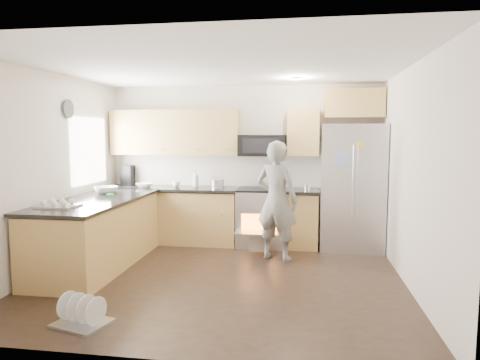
% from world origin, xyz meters
% --- Properties ---
extents(ground, '(4.50, 4.50, 0.00)m').
position_xyz_m(ground, '(0.00, 0.00, 0.00)').
color(ground, black).
rests_on(ground, ground).
extents(room_shell, '(4.54, 4.04, 2.62)m').
position_xyz_m(room_shell, '(-0.04, 0.02, 1.67)').
color(room_shell, beige).
rests_on(room_shell, ground).
extents(back_cabinet_run, '(4.45, 0.64, 2.50)m').
position_xyz_m(back_cabinet_run, '(-0.59, 1.75, 0.96)').
color(back_cabinet_run, tan).
rests_on(back_cabinet_run, ground).
extents(peninsula, '(0.96, 2.36, 1.03)m').
position_xyz_m(peninsula, '(-1.75, 0.25, 0.46)').
color(peninsula, tan).
rests_on(peninsula, ground).
extents(stove_range, '(0.76, 0.97, 1.79)m').
position_xyz_m(stove_range, '(0.35, 1.69, 0.68)').
color(stove_range, '#B7B7BC').
rests_on(stove_range, ground).
extents(refrigerator, '(0.98, 0.79, 1.95)m').
position_xyz_m(refrigerator, '(1.77, 1.70, 0.98)').
color(refrigerator, '#B7B7BC').
rests_on(refrigerator, ground).
extents(person, '(0.73, 0.60, 1.71)m').
position_xyz_m(person, '(0.64, 0.94, 0.86)').
color(person, gray).
rests_on(person, ground).
extents(dish_rack, '(0.57, 0.50, 0.30)m').
position_xyz_m(dish_rack, '(-1.03, -1.50, 0.08)').
color(dish_rack, '#B7B7BC').
rests_on(dish_rack, ground).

